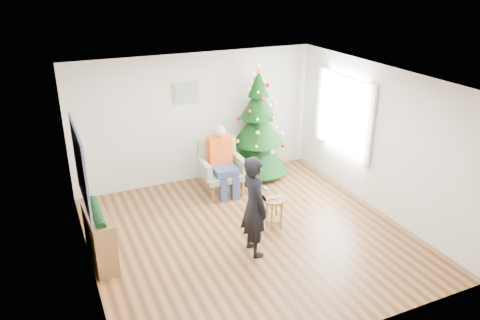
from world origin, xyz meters
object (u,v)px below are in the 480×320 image
armchair (222,174)px  standing_man (254,206)px  console (100,238)px  stool (274,213)px  christmas_tree (258,128)px

armchair → standing_man: (-0.34, -2.14, 0.41)m
standing_man → console: standing_man is taller
stool → console: 2.82m
stool → armchair: 1.65m
armchair → stool: bearing=-77.9°
stool → standing_man: standing_man is taller
armchair → console: (-2.52, -1.42, 0.01)m
armchair → console: 2.90m
christmas_tree → standing_man: christmas_tree is taller
standing_man → console: (-2.19, 0.72, -0.40)m
christmas_tree → console: (-3.53, -1.90, -0.64)m
stool → standing_man: (-0.63, -0.51, 0.52)m
christmas_tree → armchair: (-1.01, -0.47, -0.66)m
armchair → standing_man: size_ratio=0.65×
stool → standing_man: size_ratio=0.34×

